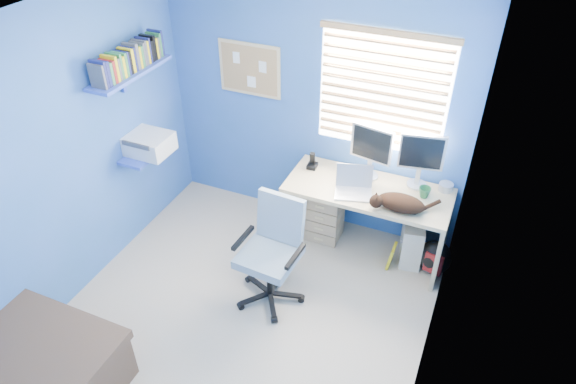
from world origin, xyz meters
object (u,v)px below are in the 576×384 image
at_px(desk, 365,220).
at_px(office_chair, 272,264).
at_px(laptop, 354,184).
at_px(cat, 401,203).
at_px(tower_pc, 412,239).

xyz_separation_m(desk, office_chair, (-0.57, -0.90, -0.00)).
bearing_deg(laptop, cat, -23.62).
distance_m(desk, laptop, 0.51).
bearing_deg(tower_pc, laptop, -169.93).
distance_m(laptop, tower_pc, 0.87).
bearing_deg(office_chair, cat, 37.60).
height_order(tower_pc, office_chair, office_chair).
relative_size(cat, office_chair, 0.42).
distance_m(desk, office_chair, 1.06).
height_order(laptop, cat, laptop).
xyz_separation_m(cat, office_chair, (-0.91, -0.70, -0.45)).
bearing_deg(office_chair, tower_pc, 43.63).
bearing_deg(cat, laptop, 151.25).
distance_m(tower_pc, office_chair, 1.43).
bearing_deg(desk, cat, -29.99).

